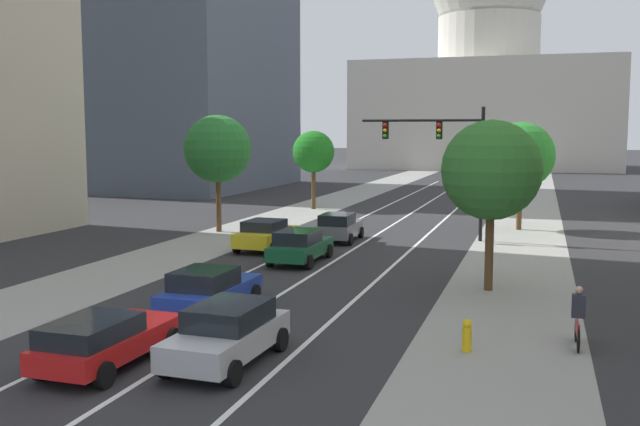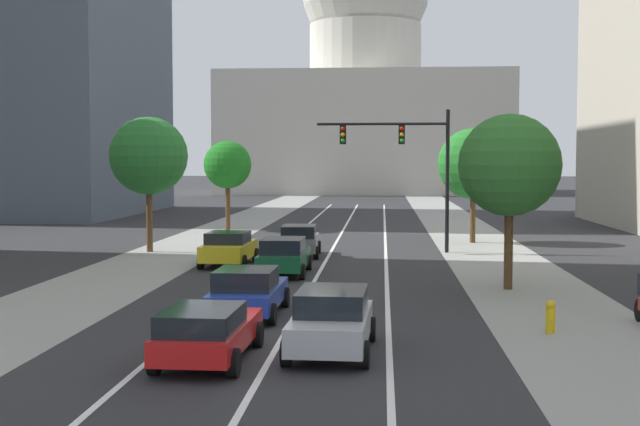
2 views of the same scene
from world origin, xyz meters
name	(u,v)px [view 1 (image 1 of 2)]	position (x,y,z in m)	size (l,w,h in m)	color
ground_plane	(422,207)	(0.00, 40.00, 0.00)	(400.00, 400.00, 0.00)	#2B2B2D
sidewalk_left	(307,210)	(-8.03, 35.00, 0.01)	(4.80, 130.00, 0.01)	gray
sidewalk_right	(525,217)	(8.03, 35.00, 0.01)	(4.80, 130.00, 0.01)	gray
lane_stripe_left	(338,229)	(-2.82, 25.00, 0.01)	(0.16, 90.00, 0.01)	white
lane_stripe_center	(383,231)	(0.00, 25.00, 0.01)	(0.16, 90.00, 0.01)	white
lane_stripe_right	(429,233)	(2.82, 25.00, 0.01)	(0.16, 90.00, 0.01)	white
capitol_building	(488,79)	(0.00, 106.99, 14.66)	(41.07, 27.33, 40.83)	beige
car_gray	(339,227)	(-1.40, 20.30, 0.82)	(2.07, 4.13, 1.58)	slate
car_red	(105,339)	(-1.41, -1.74, 0.73)	(2.08, 4.53, 1.37)	red
car_yellow	(266,234)	(-4.23, 16.54, 0.80)	(2.20, 4.35, 1.53)	yellow
car_blue	(209,289)	(-1.41, 4.21, 0.76)	(2.13, 4.52, 1.48)	#1E389E
car_silver	(228,333)	(1.41, -0.52, 0.81)	(2.14, 4.37, 1.55)	#B2B5BA
car_green	(300,246)	(-1.41, 13.62, 0.79)	(2.03, 4.51, 1.54)	#14512D
traffic_signal_mast	(445,148)	(3.95, 22.67, 5.05)	(6.76, 0.39, 7.29)	black
fire_hydrant	(467,335)	(7.22, 2.26, 0.46)	(0.26, 0.35, 0.91)	yellow
cyclist	(578,317)	(10.11, 3.59, 0.85)	(0.36, 1.70, 1.72)	black
street_tree_mid_right	(521,156)	(7.80, 28.11, 4.51)	(4.05, 4.05, 6.55)	#51381E
street_tree_near_left	(313,152)	(-7.76, 35.69, 4.41)	(3.21, 3.21, 6.04)	#51381E
street_tree_near_right	(491,171)	(7.23, 10.26, 4.52)	(3.73, 3.73, 6.41)	#51381E
street_tree_mid_left	(218,149)	(-9.33, 21.91, 4.93)	(4.00, 4.00, 6.95)	#51381E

